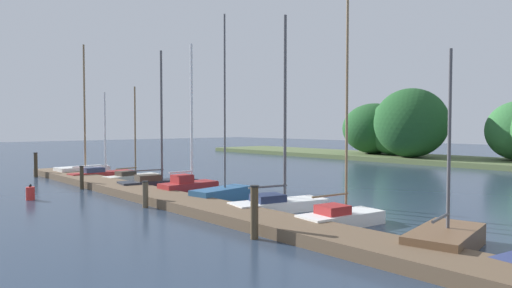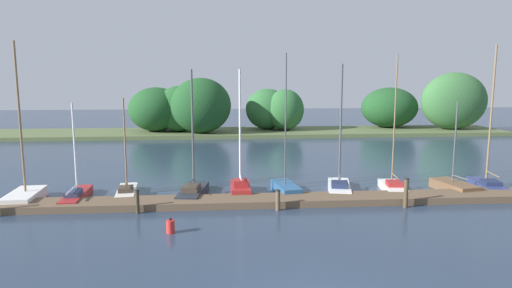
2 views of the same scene
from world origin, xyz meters
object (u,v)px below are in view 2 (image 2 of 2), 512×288
sailboat_5 (285,187)px  sailboat_1 (77,195)px  sailboat_4 (240,186)px  channel_buoy_0 (170,226)px  sailboat_0 (25,194)px  mooring_piling_2 (278,200)px  sailboat_3 (193,189)px  sailboat_6 (339,185)px  mooring_piling_1 (137,201)px  sailboat_2 (127,190)px  sailboat_8 (453,186)px  sailboat_7 (392,185)px  mooring_piling_3 (406,193)px  sailboat_9 (487,181)px

sailboat_5 → sailboat_1: bearing=83.7°
sailboat_4 → channel_buoy_0: (-3.18, -5.86, -0.19)m
channel_buoy_0 → sailboat_0: bearing=146.5°
sailboat_4 → mooring_piling_2: bearing=-151.6°
sailboat_3 → sailboat_6: bearing=-78.8°
sailboat_6 → mooring_piling_1: bearing=120.3°
sailboat_3 → sailboat_5: size_ratio=0.89×
sailboat_3 → sailboat_2: bearing=91.6°
sailboat_5 → sailboat_8: sailboat_5 is taller
sailboat_0 → sailboat_7: 19.77m
mooring_piling_3 → sailboat_4: bearing=158.7°
sailboat_3 → sailboat_4: (2.57, 0.14, 0.10)m
sailboat_4 → mooring_piling_3: (8.04, -3.14, 0.28)m
sailboat_9 → channel_buoy_0: size_ratio=12.33×
sailboat_8 → sailboat_7: bearing=75.0°
sailboat_1 → sailboat_4: 8.64m
sailboat_2 → mooring_piling_2: (7.85, -3.38, 0.22)m
sailboat_2 → sailboat_9: size_ratio=0.65×
sailboat_1 → sailboat_9: bearing=-91.4°
sailboat_1 → mooring_piling_2: sailboat_1 is taller
sailboat_5 → sailboat_6: (3.11, 0.25, -0.00)m
mooring_piling_1 → mooring_piling_2: bearing=-0.6°
sailboat_0 → sailboat_3: 8.60m
sailboat_0 → sailboat_2: bearing=-83.1°
sailboat_8 → mooring_piling_2: size_ratio=4.96×
mooring_piling_1 → channel_buoy_0: bearing=-57.2°
sailboat_1 → sailboat_8: 20.68m
sailboat_1 → sailboat_4: size_ratio=0.75×
sailboat_0 → sailboat_1: 2.54m
sailboat_2 → sailboat_6: size_ratio=0.75×
sailboat_3 → mooring_piling_2: (4.24, -2.95, 0.14)m
sailboat_0 → sailboat_7: (19.76, 0.62, -0.07)m
sailboat_2 → sailboat_9: (20.54, -0.07, 0.15)m
mooring_piling_3 → sailboat_1: bearing=170.8°
sailboat_5 → sailboat_6: sailboat_5 is taller
sailboat_0 → sailboat_4: sailboat_0 is taller
sailboat_3 → sailboat_5: 5.07m
sailboat_7 → sailboat_9: sailboat_9 is taller
sailboat_9 → mooring_piling_1: (-19.38, -3.24, 0.14)m
sailboat_5 → mooring_piling_2: (-0.83, -3.12, 0.14)m
sailboat_0 → sailboat_4: bearing=-90.1°
sailboat_3 → sailboat_9: bearing=-80.4°
sailboat_2 → sailboat_8: 18.25m
sailboat_1 → sailboat_3: 6.06m
sailboat_6 → sailboat_7: 3.01m
mooring_piling_2 → sailboat_0: bearing=168.9°
sailboat_3 → sailboat_9: 16.93m
sailboat_7 → sailboat_2: bearing=97.1°
sailboat_2 → sailboat_3: 3.65m
sailboat_8 → mooring_piling_3: 4.98m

